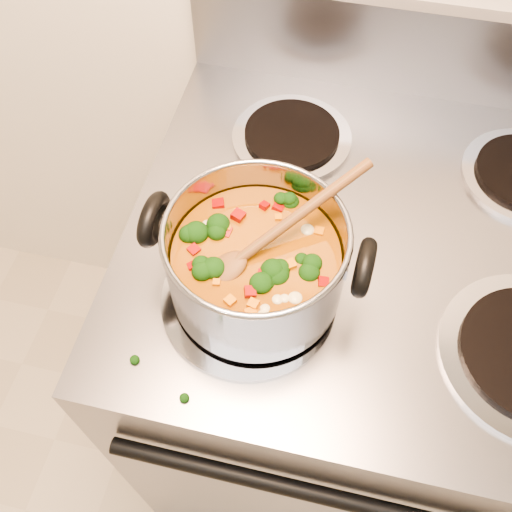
{
  "coord_description": "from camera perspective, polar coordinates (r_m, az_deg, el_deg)",
  "views": [
    {
      "loc": [
        -0.11,
        0.64,
        1.61
      ],
      "look_at": [
        -0.19,
        1.02,
        1.01
      ],
      "focal_mm": 40.0,
      "sensor_mm": 36.0,
      "label": 1
    }
  ],
  "objects": [
    {
      "name": "electric_range",
      "position": [
        1.26,
        9.66,
        -9.69
      ],
      "size": [
        0.8,
        0.72,
        1.08
      ],
      "color": "gray",
      "rests_on": "ground"
    },
    {
      "name": "stockpot",
      "position": [
        0.73,
        0.0,
        -0.61
      ],
      "size": [
        0.29,
        0.23,
        0.14
      ],
      "rotation": [
        0.0,
        0.0,
        -0.05
      ],
      "color": "gray",
      "rests_on": "electric_range"
    },
    {
      "name": "cooktop_crumbs",
      "position": [
        0.73,
        7.18,
        -13.85
      ],
      "size": [
        0.03,
        0.02,
        0.01
      ],
      "color": "black",
      "rests_on": "electric_range"
    },
    {
      "name": "wooden_spoon",
      "position": [
        0.7,
        0.67,
        1.43
      ],
      "size": [
        0.19,
        0.19,
        0.09
      ],
      "rotation": [
        0.0,
        0.0,
        0.79
      ],
      "color": "brown",
      "rests_on": "stockpot"
    }
  ]
}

